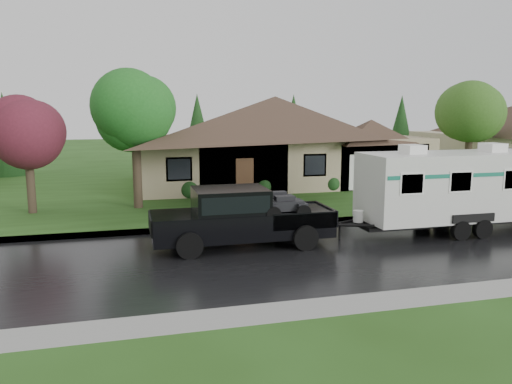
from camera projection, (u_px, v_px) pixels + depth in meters
The scene contains 11 objects.
ground at pixel (328, 236), 19.54m from camera, with size 140.00×140.00×0.00m, color #264916.
road at pixel (350, 250), 17.62m from camera, with size 140.00×8.00×0.01m, color black.
curb at pixel (308, 222), 21.67m from camera, with size 140.00×0.50×0.15m, color gray.
lawn at pixel (242, 181), 33.85m from camera, with size 140.00×26.00×0.15m, color #264916.
house_main at pixel (280, 130), 32.73m from camera, with size 19.44×10.80×6.90m.
tree_left_green at pixel (135, 114), 23.74m from camera, with size 3.95×3.95×6.53m.
tree_red at pixel (27, 133), 22.62m from camera, with size 3.20×3.20×5.30m.
tree_right_green at pixel (471, 114), 30.96m from camera, with size 3.87×3.87×6.41m.
shrub_row at pixel (298, 184), 28.80m from camera, with size 13.60×1.00×1.00m.
pickup_truck at pixel (239, 215), 17.89m from camera, with size 6.43×2.44×2.14m.
travel_trailer at pixel (453, 186), 19.96m from camera, with size 7.93×2.79×3.56m.
Camera 1 is at (-7.52, -17.67, 4.90)m, focal length 35.00 mm.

